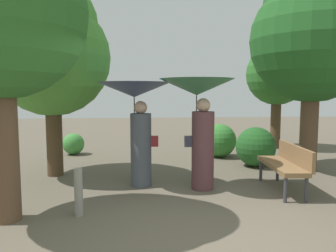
{
  "coord_description": "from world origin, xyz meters",
  "views": [
    {
      "loc": [
        -0.63,
        -3.91,
        1.76
      ],
      "look_at": [
        0.0,
        2.81,
        1.09
      ],
      "focal_mm": 35.24,
      "sensor_mm": 36.0,
      "label": 1
    }
  ],
  "objects_px": {
    "person_right": "(199,107)",
    "path_marker_post": "(79,192)",
    "person_left": "(136,108)",
    "tree_near_left": "(51,48)",
    "park_bench": "(286,163)",
    "tree_mid_right": "(277,68)",
    "tree_near_right": "(313,29)"
  },
  "relations": [
    {
      "from": "park_bench",
      "to": "tree_near_right",
      "type": "bearing_deg",
      "value": 145.06
    },
    {
      "from": "tree_near_left",
      "to": "tree_near_right",
      "type": "bearing_deg",
      "value": -0.84
    },
    {
      "from": "person_left",
      "to": "person_right",
      "type": "xyz_separation_m",
      "value": [
        1.13,
        -0.33,
        0.03
      ]
    },
    {
      "from": "person_right",
      "to": "park_bench",
      "type": "bearing_deg",
      "value": -94.43
    },
    {
      "from": "park_bench",
      "to": "tree_mid_right",
      "type": "bearing_deg",
      "value": 163.34
    },
    {
      "from": "person_right",
      "to": "path_marker_post",
      "type": "height_order",
      "value": "person_right"
    },
    {
      "from": "tree_near_left",
      "to": "tree_near_right",
      "type": "height_order",
      "value": "tree_near_right"
    },
    {
      "from": "person_right",
      "to": "park_bench",
      "type": "height_order",
      "value": "person_right"
    },
    {
      "from": "park_bench",
      "to": "tree_near_left",
      "type": "relative_size",
      "value": 0.37
    },
    {
      "from": "person_left",
      "to": "tree_near_right",
      "type": "xyz_separation_m",
      "value": [
        3.9,
        0.88,
        1.68
      ]
    },
    {
      "from": "person_right",
      "to": "tree_near_left",
      "type": "xyz_separation_m",
      "value": [
        -2.88,
        1.29,
        1.19
      ]
    },
    {
      "from": "person_left",
      "to": "tree_near_left",
      "type": "distance_m",
      "value": 2.34
    },
    {
      "from": "park_bench",
      "to": "tree_near_left",
      "type": "xyz_separation_m",
      "value": [
        -4.45,
        1.55,
        2.2
      ]
    },
    {
      "from": "path_marker_post",
      "to": "person_right",
      "type": "bearing_deg",
      "value": 31.1
    },
    {
      "from": "tree_near_left",
      "to": "path_marker_post",
      "type": "height_order",
      "value": "tree_near_left"
    },
    {
      "from": "tree_mid_right",
      "to": "person_left",
      "type": "bearing_deg",
      "value": -138.34
    },
    {
      "from": "tree_near_left",
      "to": "tree_mid_right",
      "type": "xyz_separation_m",
      "value": [
        6.21,
        3.0,
        -0.16
      ]
    },
    {
      "from": "path_marker_post",
      "to": "park_bench",
      "type": "bearing_deg",
      "value": 14.7
    },
    {
      "from": "person_right",
      "to": "park_bench",
      "type": "xyz_separation_m",
      "value": [
        1.57,
        -0.26,
        -1.01
      ]
    },
    {
      "from": "person_left",
      "to": "tree_near_right",
      "type": "height_order",
      "value": "tree_near_right"
    },
    {
      "from": "tree_mid_right",
      "to": "path_marker_post",
      "type": "distance_m",
      "value": 7.93
    },
    {
      "from": "person_left",
      "to": "tree_near_left",
      "type": "relative_size",
      "value": 0.47
    },
    {
      "from": "person_left",
      "to": "tree_mid_right",
      "type": "bearing_deg",
      "value": -43.46
    },
    {
      "from": "person_left",
      "to": "tree_mid_right",
      "type": "relative_size",
      "value": 0.52
    },
    {
      "from": "tree_near_left",
      "to": "tree_mid_right",
      "type": "relative_size",
      "value": 1.1
    },
    {
      "from": "park_bench",
      "to": "tree_mid_right",
      "type": "relative_size",
      "value": 0.41
    },
    {
      "from": "person_right",
      "to": "tree_mid_right",
      "type": "distance_m",
      "value": 5.53
    },
    {
      "from": "person_right",
      "to": "tree_mid_right",
      "type": "bearing_deg",
      "value": -32.91
    },
    {
      "from": "tree_near_right",
      "to": "person_left",
      "type": "bearing_deg",
      "value": -167.3
    },
    {
      "from": "person_right",
      "to": "person_left",
      "type": "bearing_deg",
      "value": 78.59
    },
    {
      "from": "person_left",
      "to": "tree_near_left",
      "type": "xyz_separation_m",
      "value": [
        -1.76,
        0.96,
        1.22
      ]
    },
    {
      "from": "person_right",
      "to": "path_marker_post",
      "type": "relative_size",
      "value": 2.91
    }
  ]
}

